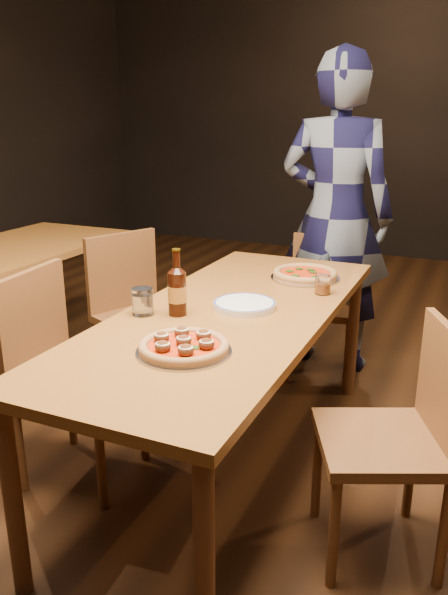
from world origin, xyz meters
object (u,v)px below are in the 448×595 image
at_px(chair_main_nw, 80,375).
at_px(chair_main_e, 381,440).
at_px(pizza_meatball, 184,346).
at_px(chair_main_sw, 145,317).
at_px(plate_stack, 244,305).
at_px(amber_glass, 323,285).
at_px(pizza_margherita, 305,274).
at_px(beer_bottle, 177,292).
at_px(table_main, 229,326).
at_px(chair_end, 321,306).
at_px(diner, 335,216).
at_px(water_glass, 143,301).

xyz_separation_m(chair_main_nw, chair_main_e, (1.25, 0.04, -0.03)).
bearing_deg(pizza_meatball, chair_main_sw, 128.61).
distance_m(chair_main_nw, chair_main_sw, 0.76).
relative_size(plate_stack, amber_glass, 2.99).
bearing_deg(pizza_margherita, plate_stack, -100.72).
relative_size(chair_main_sw, beer_bottle, 3.55).
bearing_deg(amber_glass, table_main, -127.62).
bearing_deg(chair_end, chair_main_e, -77.06).
height_order(chair_main_nw, amber_glass, chair_main_nw).
distance_m(table_main, pizza_meatball, 0.48).
height_order(beer_bottle, amber_glass, beer_bottle).
distance_m(table_main, diner, 1.37).
xyz_separation_m(chair_end, diner, (0.00, 0.21, 0.51)).
bearing_deg(beer_bottle, pizza_meatball, -58.40).
relative_size(chair_main_nw, pizza_meatball, 2.90).
relative_size(table_main, pizza_margherita, 5.87).
relative_size(chair_main_sw, chair_end, 1.09).
relative_size(chair_end, pizza_margherita, 2.56).
relative_size(water_glass, diner, 0.06).
distance_m(chair_main_sw, plate_stack, 0.88).
distance_m(pizza_meatball, plate_stack, 0.53).
relative_size(table_main, water_glass, 18.29).
height_order(table_main, water_glass, water_glass).
bearing_deg(diner, chair_main_e, 111.33).
bearing_deg(chair_main_sw, plate_stack, -94.49).
bearing_deg(chair_main_e, chair_main_nw, -111.89).
height_order(pizza_margherita, plate_stack, pizza_margherita).
distance_m(chair_main_nw, amber_glass, 1.14).
height_order(chair_main_e, plate_stack, chair_main_e).
height_order(chair_main_sw, pizza_meatball, chair_main_sw).
xyz_separation_m(table_main, water_glass, (-0.30, -0.19, 0.13)).
xyz_separation_m(pizza_margherita, beer_bottle, (-0.32, -0.73, 0.07)).
bearing_deg(beer_bottle, pizza_margherita, 66.62).
xyz_separation_m(table_main, chair_main_e, (0.69, -0.26, -0.23)).
xyz_separation_m(plate_stack, amber_glass, (0.25, 0.33, 0.03)).
bearing_deg(pizza_margherita, pizza_meatball, -96.01).
height_order(water_glass, amber_glass, water_glass).
distance_m(table_main, beer_bottle, 0.27).
height_order(chair_main_nw, beer_bottle, beer_bottle).
distance_m(chair_main_nw, pizza_margherita, 1.18).
height_order(water_glass, diner, diner).
bearing_deg(diner, water_glass, 76.35).
height_order(amber_glass, diner, diner).
bearing_deg(water_glass, chair_main_e, -4.11).
xyz_separation_m(chair_end, beer_bottle, (-0.27, -1.27, 0.41)).
bearing_deg(pizza_margherita, chair_main_nw, -127.96).
xyz_separation_m(table_main, pizza_meatball, (0.04, -0.47, 0.09)).
height_order(pizza_margherita, beer_bottle, beer_bottle).
bearing_deg(pizza_meatball, water_glass, 140.26).
distance_m(pizza_margherita, diner, 0.76).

